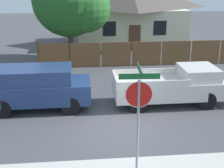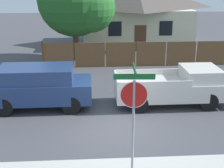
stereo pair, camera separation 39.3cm
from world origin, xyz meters
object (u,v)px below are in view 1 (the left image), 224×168
(orange_pickup, at_px, (172,86))
(stop_sign, at_px, (139,105))
(house, at_px, (129,12))
(red_suv, at_px, (37,87))
(oak_tree, at_px, (73,1))

(orange_pickup, relative_size, stop_sign, 1.46)
(house, xyz_separation_m, orange_pickup, (-0.04, -13.57, -1.75))
(red_suv, bearing_deg, orange_pickup, -0.47)
(oak_tree, bearing_deg, red_suv, -100.29)
(house, bearing_deg, oak_tree, -129.77)
(oak_tree, distance_m, orange_pickup, 9.77)
(oak_tree, bearing_deg, orange_pickup, -60.75)
(red_suv, bearing_deg, stop_sign, -58.36)
(oak_tree, distance_m, red_suv, 8.73)
(orange_pickup, distance_m, stop_sign, 6.20)
(house, relative_size, oak_tree, 1.44)
(oak_tree, height_order, orange_pickup, oak_tree)
(oak_tree, bearing_deg, stop_sign, -81.79)
(red_suv, xyz_separation_m, stop_sign, (3.42, -5.45, 1.30))
(red_suv, distance_m, orange_pickup, 6.00)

